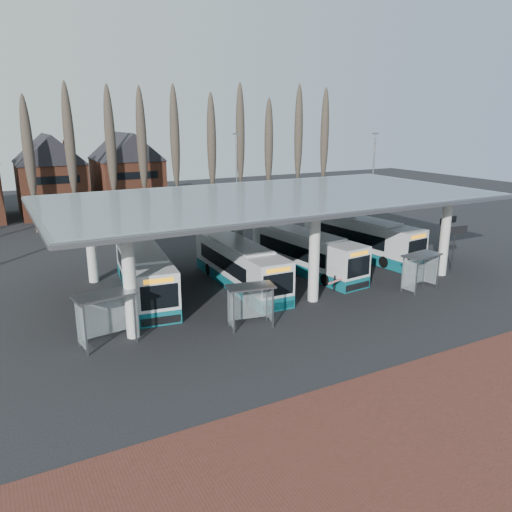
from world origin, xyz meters
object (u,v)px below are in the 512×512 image
bus_1 (239,265)px  shelter_2 (419,264)px  bus_2 (305,253)px  bus_0 (144,273)px  bus_3 (360,238)px  shelter_0 (105,307)px  shelter_1 (250,296)px

bus_1 → shelter_2: bus_1 is taller
bus_1 → bus_2: (6.13, 0.66, 0.00)m
bus_0 → shelter_2: (17.09, -8.30, 0.39)m
bus_3 → shelter_0: bearing=-168.4°
bus_0 → shelter_1: (3.80, -8.28, 0.30)m
shelter_0 → bus_0: bearing=51.1°
shelter_1 → bus_2: bearing=50.6°
bus_0 → bus_3: size_ratio=0.97×
shelter_1 → shelter_2: (13.29, -0.02, 0.10)m
shelter_2 → shelter_1: bearing=171.7°
bus_2 → shelter_2: bearing=-65.9°
shelter_0 → shelter_2: size_ratio=1.09×
bus_1 → bus_3: 13.18m
bus_1 → bus_3: size_ratio=0.93×
bus_2 → shelter_2: 8.80m
shelter_1 → shelter_2: size_ratio=0.96×
bus_1 → shelter_2: (10.51, -6.95, 0.43)m
shelter_1 → shelter_2: bearing=10.0°
bus_3 → shelter_0: bus_3 is taller
shelter_0 → shelter_2: 21.19m
bus_2 → shelter_1: bearing=-145.4°
bus_3 → bus_1: bearing=-176.4°
bus_0 → bus_1: (6.58, -1.35, -0.04)m
bus_0 → bus_1: bus_0 is taller
bus_2 → bus_3: size_ratio=0.94×
bus_1 → shelter_0: size_ratio=3.49×
bus_1 → bus_3: (12.97, 2.34, 0.09)m
bus_0 → shelter_1: bus_0 is taller
bus_3 → shelter_1: (-15.75, -9.28, 0.25)m
bus_0 → shelter_2: 19.01m
bus_1 → shelter_1: (-2.78, -6.93, 0.34)m
shelter_1 → shelter_2: 13.29m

